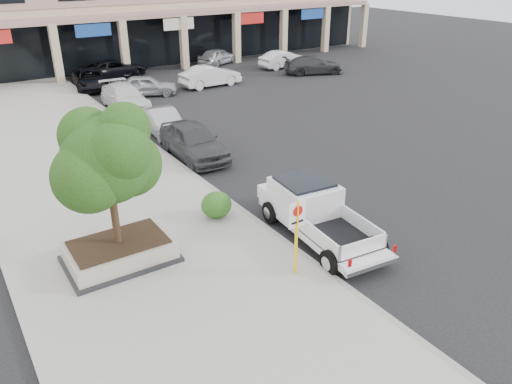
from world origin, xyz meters
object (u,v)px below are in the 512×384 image
planter (120,251)px  curb_car_d (90,79)px  no_parking_sign (297,228)px  curb_car_a (193,141)px  lot_car_c (313,65)px  planter_tree (110,158)px  pickup_truck (321,215)px  lot_car_f (283,59)px  lot_car_d (114,69)px  lot_car_a (146,85)px  curb_car_b (163,122)px  curb_car_c (125,97)px  lot_car_b (210,76)px  lot_car_e (218,56)px

planter → curb_car_d: size_ratio=0.67×
planter → no_parking_sign: 5.39m
curb_car_a → lot_car_c: curb_car_a is taller
curb_car_a → curb_car_d: curb_car_a is taller
planter_tree → curb_car_a: bearing=49.0°
pickup_truck → lot_car_f: 27.88m
pickup_truck → lot_car_f: (15.40, 23.24, -0.18)m
no_parking_sign → curb_car_a: no_parking_sign is taller
planter_tree → curb_car_d: 23.43m
no_parking_sign → lot_car_c: bearing=49.8°
curb_car_d → lot_car_c: bearing=-8.6°
lot_car_d → lot_car_a: bearing=173.2°
curb_car_a → lot_car_c: bearing=36.8°
curb_car_b → curb_car_a: bearing=-88.4°
curb_car_c → lot_car_f: size_ratio=1.17×
curb_car_b → lot_car_a: (2.33, 8.15, 0.01)m
lot_car_b → lot_car_c: (8.81, -0.78, -0.05)m
lot_car_f → curb_car_b: bearing=122.4°
planter → lot_car_a: (8.39, 18.74, 0.20)m
lot_car_f → lot_car_b: bearing=104.5°
lot_car_d → planter_tree: bearing=154.9°
planter → lot_car_c: bearing=39.1°
pickup_truck → curb_car_d: bearing=95.8°
curb_car_a → no_parking_sign: bearing=-98.2°
curb_car_b → lot_car_f: 18.67m
lot_car_c → lot_car_e: 8.64m
curb_car_b → curb_car_d: size_ratio=0.85×
lot_car_f → no_parking_sign: bearing=142.5°
planter → curb_car_c: 17.55m
lot_car_b → lot_car_f: bearing=-76.5°
curb_car_d → lot_car_e: size_ratio=1.18×
curb_car_c → lot_car_f: 16.05m
curb_car_d → lot_car_b: lot_car_b is taller
curb_car_a → curb_car_b: 3.78m
curb_car_c → curb_car_d: bearing=93.6°
planter_tree → lot_car_c: (21.91, 17.78, -2.73)m
lot_car_b → no_parking_sign: bearing=154.3°
no_parking_sign → curb_car_b: no_parking_sign is taller
lot_car_b → lot_car_f: (8.22, 2.45, -0.04)m
curb_car_c → no_parking_sign: bearing=-94.5°
planter → curb_car_c: (6.10, 16.45, 0.23)m
pickup_truck → lot_car_f: size_ratio=1.31×
planter → curb_car_d: curb_car_d is taller
curb_car_b → curb_car_c: curb_car_c is taller
lot_car_b → lot_car_c: 8.84m
curb_car_a → lot_car_e: size_ratio=1.16×
pickup_truck → planter_tree: bearing=164.7°
planter → lot_car_e: lot_car_e is taller
planter_tree → no_parking_sign: 5.56m
planter → planter_tree: bearing=49.0°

